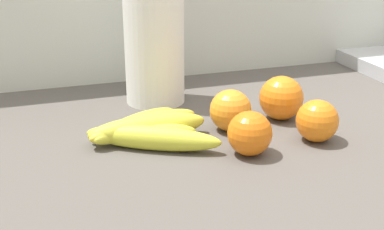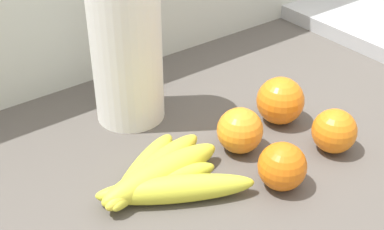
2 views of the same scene
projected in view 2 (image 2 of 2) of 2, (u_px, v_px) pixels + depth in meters
name	position (u px, v px, depth m)	size (l,w,h in m)	color
wall_back	(205.00, 128.00, 1.29)	(2.39, 0.06, 1.30)	silver
banana_bunch	(160.00, 176.00, 0.73)	(0.20, 0.19, 0.04)	gold
orange_center	(280.00, 101.00, 0.85)	(0.08, 0.08, 0.08)	orange
orange_back_right	(334.00, 131.00, 0.79)	(0.07, 0.07, 0.07)	orange
orange_front	(282.00, 166.00, 0.72)	(0.07, 0.07, 0.07)	orange
orange_right	(240.00, 131.00, 0.79)	(0.07, 0.07, 0.07)	orange
paper_towel_roll	(125.00, 34.00, 0.81)	(0.11, 0.11, 0.32)	white
sink_basin	(376.00, 13.00, 1.21)	(0.33, 0.31, 0.19)	#B7BABF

